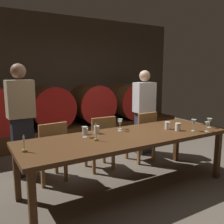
# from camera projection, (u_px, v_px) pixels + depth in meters

# --- Properties ---
(ground_plane) EXTENTS (8.11, 8.11, 0.00)m
(ground_plane) POSITION_uv_depth(u_px,v_px,m) (136.00, 179.00, 3.58)
(ground_plane) COLOR brown
(back_wall) EXTENTS (6.24, 0.24, 2.88)m
(back_wall) POSITION_uv_depth(u_px,v_px,m) (63.00, 77.00, 5.94)
(back_wall) COLOR #473A2D
(back_wall) RESTS_ON ground
(barrel_shelf) EXTENTS (5.62, 0.90, 0.36)m
(barrel_shelf) POSITION_uv_depth(u_px,v_px,m) (73.00, 132.00, 5.68)
(barrel_shelf) COLOR #4C2D16
(barrel_shelf) RESTS_ON ground
(wine_barrel_far_left) EXTENTS (0.91, 0.89, 0.91)m
(wine_barrel_far_left) POSITION_uv_depth(u_px,v_px,m) (0.00, 111.00, 4.82)
(wine_barrel_far_left) COLOR brown
(wine_barrel_far_left) RESTS_ON barrel_shelf
(wine_barrel_center_left) EXTENTS (0.91, 0.89, 0.91)m
(wine_barrel_center_left) POSITION_uv_depth(u_px,v_px,m) (50.00, 107.00, 5.32)
(wine_barrel_center_left) COLOR brown
(wine_barrel_center_left) RESTS_ON barrel_shelf
(wine_barrel_center_right) EXTENTS (0.91, 0.89, 0.91)m
(wine_barrel_center_right) POSITION_uv_depth(u_px,v_px,m) (91.00, 104.00, 5.82)
(wine_barrel_center_right) COLOR #513319
(wine_barrel_center_right) RESTS_ON barrel_shelf
(wine_barrel_far_right) EXTENTS (0.91, 0.89, 0.91)m
(wine_barrel_far_right) POSITION_uv_depth(u_px,v_px,m) (128.00, 101.00, 6.36)
(wine_barrel_far_right) COLOR brown
(wine_barrel_far_right) RESTS_ON barrel_shelf
(dining_table) EXTENTS (2.83, 0.95, 0.74)m
(dining_table) POSITION_uv_depth(u_px,v_px,m) (127.00, 140.00, 3.21)
(dining_table) COLOR #4C2D16
(dining_table) RESTS_ON ground
(chair_left) EXTENTS (0.44, 0.44, 0.88)m
(chair_left) POSITION_uv_depth(u_px,v_px,m) (51.00, 149.00, 3.43)
(chair_left) COLOR olive
(chair_left) RESTS_ON ground
(chair_center) EXTENTS (0.42, 0.42, 0.88)m
(chair_center) POSITION_uv_depth(u_px,v_px,m) (101.00, 140.00, 3.86)
(chair_center) COLOR olive
(chair_center) RESTS_ON ground
(chair_right) EXTENTS (0.42, 0.42, 0.88)m
(chair_right) POSITION_uv_depth(u_px,v_px,m) (143.00, 134.00, 4.25)
(chair_right) COLOR olive
(chair_right) RESTS_ON ground
(guest_left) EXTENTS (0.39, 0.26, 1.69)m
(guest_left) POSITION_uv_depth(u_px,v_px,m) (21.00, 120.00, 3.59)
(guest_left) COLOR black
(guest_left) RESTS_ON ground
(guest_right) EXTENTS (0.40, 0.26, 1.59)m
(guest_right) POSITION_uv_depth(u_px,v_px,m) (144.00, 112.00, 4.63)
(guest_right) COLOR #33384C
(guest_right) RESTS_ON ground
(candle_left) EXTENTS (0.05, 0.05, 0.19)m
(candle_left) POSITION_uv_depth(u_px,v_px,m) (24.00, 147.00, 2.53)
(candle_left) COLOR olive
(candle_left) RESTS_ON dining_table
(candle_right) EXTENTS (0.05, 0.05, 0.23)m
(candle_right) POSITION_uv_depth(u_px,v_px,m) (96.00, 135.00, 2.94)
(candle_right) COLOR olive
(candle_right) RESTS_ON dining_table
(wine_glass_far_left) EXTENTS (0.08, 0.08, 0.14)m
(wine_glass_far_left) POSITION_uv_depth(u_px,v_px,m) (85.00, 130.00, 3.09)
(wine_glass_far_left) COLOR silver
(wine_glass_far_left) RESTS_ON dining_table
(wine_glass_left) EXTENTS (0.06, 0.06, 0.14)m
(wine_glass_left) POSITION_uv_depth(u_px,v_px,m) (120.00, 124.00, 3.41)
(wine_glass_left) COLOR white
(wine_glass_left) RESTS_ON dining_table
(wine_glass_center_left) EXTENTS (0.07, 0.07, 0.15)m
(wine_glass_center_left) POSITION_uv_depth(u_px,v_px,m) (120.00, 122.00, 3.55)
(wine_glass_center_left) COLOR silver
(wine_glass_center_left) RESTS_ON dining_table
(wine_glass_center_right) EXTENTS (0.07, 0.07, 0.17)m
(wine_glass_center_right) POSITION_uv_depth(u_px,v_px,m) (194.00, 123.00, 3.41)
(wine_glass_center_right) COLOR silver
(wine_glass_center_right) RESTS_ON dining_table
(wine_glass_right) EXTENTS (0.07, 0.07, 0.14)m
(wine_glass_right) POSITION_uv_depth(u_px,v_px,m) (207.00, 125.00, 3.39)
(wine_glass_right) COLOR silver
(wine_glass_right) RESTS_ON dining_table
(wine_glass_far_right) EXTENTS (0.08, 0.08, 0.14)m
(wine_glass_far_right) POSITION_uv_depth(u_px,v_px,m) (209.00, 121.00, 3.62)
(wine_glass_far_right) COLOR silver
(wine_glass_far_right) RESTS_ON dining_table
(cup_far_left) EXTENTS (0.08, 0.08, 0.08)m
(cup_far_left) POSITION_uv_depth(u_px,v_px,m) (85.00, 131.00, 3.24)
(cup_far_left) COLOR silver
(cup_far_left) RESTS_ON dining_table
(cup_center_left) EXTENTS (0.08, 0.08, 0.11)m
(cup_center_left) POSITION_uv_depth(u_px,v_px,m) (97.00, 130.00, 3.29)
(cup_center_left) COLOR white
(cup_center_left) RESTS_ON dining_table
(cup_center_right) EXTENTS (0.08, 0.08, 0.11)m
(cup_center_right) POSITION_uv_depth(u_px,v_px,m) (167.00, 126.00, 3.54)
(cup_center_right) COLOR white
(cup_center_right) RESTS_ON dining_table
(cup_far_right) EXTENTS (0.08, 0.08, 0.11)m
(cup_far_right) POSITION_uv_depth(u_px,v_px,m) (178.00, 127.00, 3.45)
(cup_far_right) COLOR white
(cup_far_right) RESTS_ON dining_table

